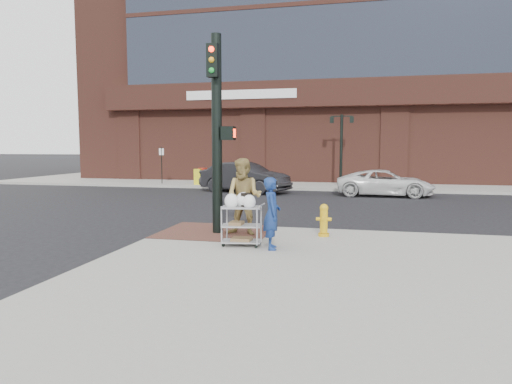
% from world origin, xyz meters
% --- Properties ---
extents(ground, '(220.00, 220.00, 0.00)m').
position_xyz_m(ground, '(0.00, 0.00, 0.00)').
color(ground, black).
rests_on(ground, ground).
extents(sidewalk_far, '(65.00, 36.00, 0.15)m').
position_xyz_m(sidewalk_far, '(12.50, 32.00, 0.07)').
color(sidewalk_far, gray).
rests_on(sidewalk_far, ground).
extents(brick_curb_ramp, '(2.80, 2.40, 0.01)m').
position_xyz_m(brick_curb_ramp, '(-0.60, 0.90, 0.16)').
color(brick_curb_ramp, brown).
rests_on(brick_curb_ramp, sidewalk_near).
extents(bank_building, '(42.00, 26.00, 28.00)m').
position_xyz_m(bank_building, '(5.00, 31.00, 14.15)').
color(bank_building, brown).
rests_on(bank_building, sidewalk_far).
extents(lamp_post, '(1.32, 0.22, 4.00)m').
position_xyz_m(lamp_post, '(2.00, 16.00, 2.62)').
color(lamp_post, black).
rests_on(lamp_post, sidewalk_far).
extents(parking_sign, '(0.05, 0.05, 2.20)m').
position_xyz_m(parking_sign, '(-8.50, 15.00, 1.25)').
color(parking_sign, black).
rests_on(parking_sign, sidewalk_far).
extents(traffic_signal_pole, '(0.61, 0.51, 5.00)m').
position_xyz_m(traffic_signal_pole, '(-0.48, 0.77, 2.83)').
color(traffic_signal_pole, black).
rests_on(traffic_signal_pole, sidewalk_near).
extents(woman_blue, '(0.50, 0.64, 1.56)m').
position_xyz_m(woman_blue, '(1.21, -0.71, 0.93)').
color(woman_blue, navy).
rests_on(woman_blue, sidewalk_near).
extents(pedestrian_tan, '(1.01, 0.83, 1.93)m').
position_xyz_m(pedestrian_tan, '(0.23, 0.70, 1.11)').
color(pedestrian_tan, '#9B8449').
rests_on(pedestrian_tan, sidewalk_near).
extents(sedan_dark, '(5.01, 3.06, 1.56)m').
position_xyz_m(sedan_dark, '(-2.73, 12.43, 0.78)').
color(sedan_dark, black).
rests_on(sedan_dark, ground).
extents(minivan_white, '(4.58, 2.25, 1.25)m').
position_xyz_m(minivan_white, '(4.25, 12.23, 0.63)').
color(minivan_white, silver).
rests_on(minivan_white, ground).
extents(utility_cart, '(0.93, 0.61, 1.20)m').
position_xyz_m(utility_cart, '(0.49, -0.56, 0.69)').
color(utility_cart, gray).
rests_on(utility_cart, sidewalk_near).
extents(fire_hydrant, '(0.38, 0.27, 0.81)m').
position_xyz_m(fire_hydrant, '(2.21, 0.95, 0.56)').
color(fire_hydrant, gold).
rests_on(fire_hydrant, sidewalk_near).
extents(newsbox_red, '(0.47, 0.44, 0.95)m').
position_xyz_m(newsbox_red, '(-6.05, 15.33, 0.62)').
color(newsbox_red, maroon).
rests_on(newsbox_red, sidewalk_far).
extents(newsbox_yellow, '(0.41, 0.38, 0.91)m').
position_xyz_m(newsbox_yellow, '(-6.14, 14.74, 0.61)').
color(newsbox_yellow, yellow).
rests_on(newsbox_yellow, sidewalk_far).
extents(newsbox_blue, '(0.49, 0.46, 0.98)m').
position_xyz_m(newsbox_blue, '(-4.14, 15.31, 0.64)').
color(newsbox_blue, '#1A20AC').
rests_on(newsbox_blue, sidewalk_far).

